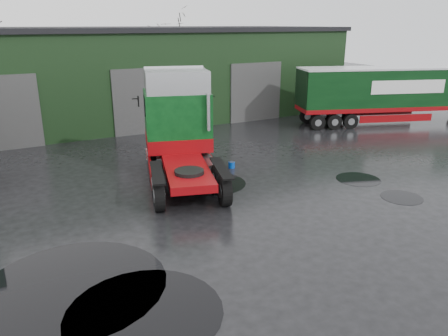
# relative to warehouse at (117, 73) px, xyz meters

# --- Properties ---
(ground) EXTENTS (100.00, 100.00, 0.00)m
(ground) POSITION_rel_warehouse_xyz_m (-2.00, -20.00, -3.16)
(ground) COLOR black
(warehouse) EXTENTS (32.40, 12.40, 6.30)m
(warehouse) POSITION_rel_warehouse_xyz_m (0.00, 0.00, 0.00)
(warehouse) COLOR black
(warehouse) RESTS_ON ground
(hero_tractor) EXTENTS (5.19, 8.12, 4.68)m
(hero_tractor) POSITION_rel_warehouse_xyz_m (-1.56, -15.50, -0.82)
(hero_tractor) COLOR #093F15
(hero_tractor) RESTS_ON ground
(lorry_right) EXTENTS (14.65, 7.24, 3.85)m
(lorry_right) POSITION_rel_warehouse_xyz_m (14.84, -11.00, -1.23)
(lorry_right) COLOR silver
(lorry_right) RESTS_ON ground
(wash_bucket) EXTENTS (0.36, 0.36, 0.29)m
(wash_bucket) POSITION_rel_warehouse_xyz_m (1.30, -14.57, -3.01)
(wash_bucket) COLOR #083DB0
(wash_bucket) RESTS_ON ground
(tree_back_b) EXTENTS (4.40, 4.40, 7.50)m
(tree_back_b) POSITION_rel_warehouse_xyz_m (8.00, 10.00, 0.59)
(tree_back_b) COLOR black
(tree_back_b) RESTS_ON ground
(puddle_0) EXTENTS (3.79, 3.79, 0.01)m
(puddle_0) POSITION_rel_warehouse_xyz_m (-5.89, -23.14, -3.15)
(puddle_0) COLOR black
(puddle_0) RESTS_ON ground
(puddle_1) EXTENTS (2.87, 2.87, 0.01)m
(puddle_1) POSITION_rel_warehouse_xyz_m (-0.46, -16.03, -3.15)
(puddle_1) COLOR black
(puddle_1) RESTS_ON ground
(puddle_2) EXTENTS (4.85, 4.85, 0.01)m
(puddle_2) POSITION_rel_warehouse_xyz_m (-7.16, -21.18, -3.15)
(puddle_2) COLOR black
(puddle_2) RESTS_ON ground
(puddle_3) EXTENTS (1.62, 1.62, 0.01)m
(puddle_3) POSITION_rel_warehouse_xyz_m (5.40, -21.02, -3.15)
(puddle_3) COLOR black
(puddle_3) RESTS_ON ground
(puddle_4) EXTENTS (1.93, 1.93, 0.01)m
(puddle_4) POSITION_rel_warehouse_xyz_m (5.44, -18.63, -3.15)
(puddle_4) COLOR black
(puddle_4) RESTS_ON ground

